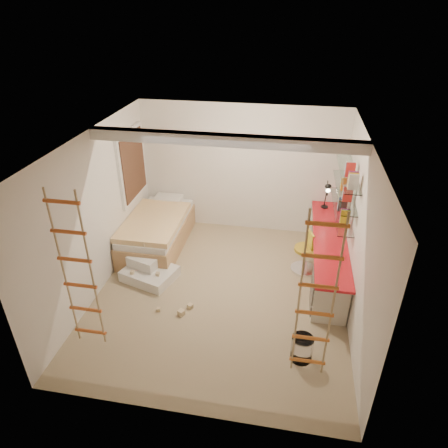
% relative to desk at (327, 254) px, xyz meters
% --- Properties ---
extents(floor, '(4.50, 4.50, 0.00)m').
position_rel_desk_xyz_m(floor, '(-1.72, -0.86, -0.40)').
color(floor, tan).
rests_on(floor, ground).
extents(ceiling_beam, '(4.00, 0.18, 0.16)m').
position_rel_desk_xyz_m(ceiling_beam, '(-1.72, -0.56, 2.12)').
color(ceiling_beam, white).
rests_on(ceiling_beam, ceiling).
extents(window_frame, '(0.06, 1.15, 1.35)m').
position_rel_desk_xyz_m(window_frame, '(-3.69, 0.64, 1.15)').
color(window_frame, white).
rests_on(window_frame, wall_left).
extents(window_blind, '(0.02, 1.00, 1.20)m').
position_rel_desk_xyz_m(window_blind, '(-3.65, 0.64, 1.15)').
color(window_blind, '#4C2D1E').
rests_on(window_blind, window_frame).
extents(rope_ladder_left, '(0.41, 0.04, 2.13)m').
position_rel_desk_xyz_m(rope_ladder_left, '(-3.07, -2.61, 1.11)').
color(rope_ladder_left, '#DB5325').
rests_on(rope_ladder_left, ceiling).
extents(rope_ladder_right, '(0.41, 0.04, 2.13)m').
position_rel_desk_xyz_m(rope_ladder_right, '(-0.37, -2.61, 1.11)').
color(rope_ladder_right, orange).
rests_on(rope_ladder_right, ceiling).
extents(waste_bin, '(0.29, 0.29, 0.37)m').
position_rel_desk_xyz_m(waste_bin, '(-0.39, -2.03, -0.22)').
color(waste_bin, white).
rests_on(waste_bin, floor).
extents(desk, '(0.56, 2.80, 0.75)m').
position_rel_desk_xyz_m(desk, '(0.00, 0.00, 0.00)').
color(desk, red).
rests_on(desk, floor).
extents(shelves, '(0.25, 1.80, 0.71)m').
position_rel_desk_xyz_m(shelves, '(0.15, 0.27, 1.10)').
color(shelves, white).
rests_on(shelves, wall_right).
extents(bed, '(1.02, 2.00, 0.69)m').
position_rel_desk_xyz_m(bed, '(-3.20, 0.36, -0.07)').
color(bed, '#AD7F51').
rests_on(bed, floor).
extents(task_lamp, '(0.14, 0.36, 0.57)m').
position_rel_desk_xyz_m(task_lamp, '(-0.05, 0.96, 0.73)').
color(task_lamp, black).
rests_on(task_lamp, desk).
extents(swivel_chair, '(0.59, 0.59, 0.77)m').
position_rel_desk_xyz_m(swivel_chair, '(-0.36, 0.04, -0.12)').
color(swivel_chair, '#B38F22').
rests_on(swivel_chair, floor).
extents(play_platform, '(1.01, 0.88, 0.38)m').
position_rel_desk_xyz_m(play_platform, '(-3.04, -0.65, -0.26)').
color(play_platform, silver).
rests_on(play_platform, floor).
extents(toy_blocks, '(1.19, 1.02, 0.65)m').
position_rel_desk_xyz_m(toy_blocks, '(-2.79, -0.91, -0.15)').
color(toy_blocks, '#CCB284').
rests_on(toy_blocks, floor).
extents(books, '(0.14, 0.64, 0.92)m').
position_rel_desk_xyz_m(books, '(0.15, 0.27, 1.24)').
color(books, yellow).
rests_on(books, shelves).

